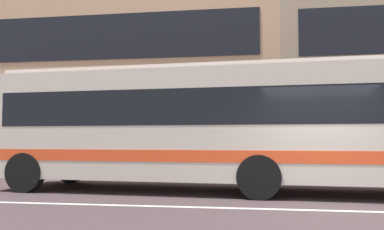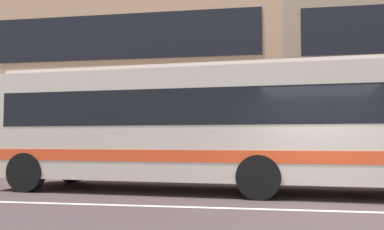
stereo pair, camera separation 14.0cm
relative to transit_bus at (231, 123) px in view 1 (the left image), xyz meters
The scene contains 4 objects.
ground_plane 3.59m from the transit_bus, 50.47° to the right, with size 160.00×160.00×0.00m, color #453738.
lane_centre_line 3.59m from the transit_bus, 50.47° to the right, with size 60.00×0.16×0.01m, color silver.
apartment_block_left 15.21m from the transit_bus, 125.63° to the left, with size 20.75×11.18×10.16m.
transit_bus is the anchor object (origin of this frame).
Camera 1 is at (-1.44, -7.97, 1.35)m, focal length 37.66 mm.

